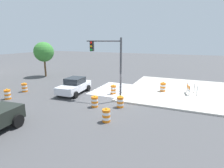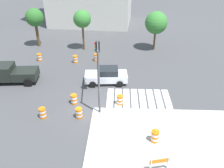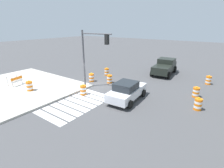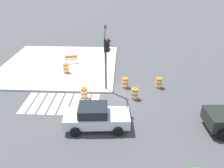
{
  "view_description": "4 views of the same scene",
  "coord_description": "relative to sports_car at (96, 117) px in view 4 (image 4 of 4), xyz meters",
  "views": [
    {
      "loc": [
        -14.47,
        -6.22,
        5.46
      ],
      "look_at": [
        1.28,
        0.54,
        1.3
      ],
      "focal_mm": 29.31,
      "sensor_mm": 36.0,
      "label": 1
    },
    {
      "loc": [
        2.24,
        -15.97,
        11.98
      ],
      "look_at": [
        1.54,
        1.55,
        1.63
      ],
      "focal_mm": 36.83,
      "sensor_mm": 36.0,
      "label": 2
    },
    {
      "loc": [
        12.41,
        11.42,
        6.14
      ],
      "look_at": [
        -0.21,
        2.28,
        0.64
      ],
      "focal_mm": 27.11,
      "sensor_mm": 36.0,
      "label": 3
    },
    {
      "loc": [
        -0.8,
        17.58,
        9.84
      ],
      "look_at": [
        0.02,
        0.71,
        1.27
      ],
      "focal_mm": 38.18,
      "sensor_mm": 36.0,
      "label": 4
    }
  ],
  "objects": [
    {
      "name": "traffic_barrel_far_curb",
      "position": [
        -2.69,
        -3.85,
        -0.36
      ],
      "size": [
        0.56,
        0.56,
        1.02
      ],
      "color": "orange",
      "rests_on": "ground"
    },
    {
      "name": "traffic_barrel_lane_center",
      "position": [
        1.39,
        -3.81,
        -0.36
      ],
      "size": [
        0.56,
        0.56,
        1.02
      ],
      "color": "orange",
      "rests_on": "ground"
    },
    {
      "name": "crosswalk_stripes",
      "position": [
        3.12,
        -2.83,
        -0.8
      ],
      "size": [
        5.85,
        3.2,
        0.02
      ],
      "color": "silver",
      "rests_on": "ground"
    },
    {
      "name": "traffic_barrel_opposite_curb",
      "position": [
        -1.92,
        -5.83,
        -0.36
      ],
      "size": [
        0.56,
        0.56,
        1.02
      ],
      "color": "orange",
      "rests_on": "ground"
    },
    {
      "name": "ground_plane",
      "position": [
        -0.88,
        -4.63,
        -0.81
      ],
      "size": [
        120.0,
        120.0,
        0.0
      ],
      "primitive_type": "plane",
      "color": "#474749"
    },
    {
      "name": "sidewalk_corner",
      "position": [
        5.12,
        -10.63,
        -0.74
      ],
      "size": [
        12.0,
        12.0,
        0.15
      ],
      "primitive_type": "cube",
      "color": "#BCB7AD",
      "rests_on": "ground"
    },
    {
      "name": "sports_car",
      "position": [
        0.0,
        0.0,
        0.0
      ],
      "size": [
        4.42,
        2.37,
        1.63
      ],
      "color": "silver",
      "rests_on": "ground"
    },
    {
      "name": "traffic_light_pole",
      "position": [
        -0.41,
        -4.1,
        3.1
      ],
      "size": [
        0.66,
        3.28,
        5.5
      ],
      "color": "#4C4C51",
      "rests_on": "sidewalk_corner"
    },
    {
      "name": "construction_barricade",
      "position": [
        3.91,
        -11.05,
        -0.09
      ],
      "size": [
        1.37,
        1.02,
        1.0
      ],
      "color": "silver",
      "rests_on": "sidewalk_corner"
    },
    {
      "name": "traffic_barrel_on_sidewalk",
      "position": [
        3.91,
        -8.44,
        -0.21
      ],
      "size": [
        0.56,
        0.56,
        1.02
      ],
      "color": "orange",
      "rests_on": "sidewalk_corner"
    },
    {
      "name": "traffic_barrel_median_far",
      "position": [
        -4.88,
        -5.93,
        -0.36
      ],
      "size": [
        0.56,
        0.56,
        1.02
      ],
      "color": "orange",
      "rests_on": "ground"
    }
  ]
}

